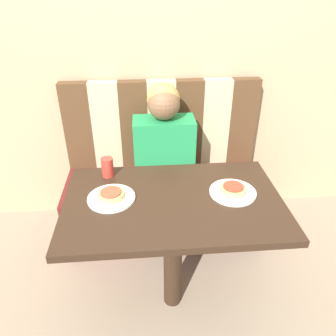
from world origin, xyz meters
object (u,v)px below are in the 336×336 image
(person, at_px, (164,136))
(drinking_cup, at_px, (108,167))
(plate_right, at_px, (233,192))
(pizza_left, at_px, (111,194))
(pizza_right, at_px, (233,189))
(plate_left, at_px, (111,198))

(person, height_order, drinking_cup, person)
(plate_right, bearing_deg, person, 116.17)
(pizza_left, bearing_deg, pizza_right, 0.00)
(pizza_left, height_order, drinking_cup, drinking_cup)
(plate_right, height_order, pizza_left, pizza_left)
(person, xyz_separation_m, drinking_cup, (-0.33, -0.38, 0.01))
(plate_left, xyz_separation_m, pizza_right, (0.59, 0.00, 0.02))
(person, distance_m, pizza_left, 0.67)
(plate_left, bearing_deg, plate_right, 0.00)
(person, bearing_deg, pizza_left, -116.17)
(person, height_order, plate_right, person)
(plate_left, xyz_separation_m, pizza_left, (0.00, 0.00, 0.02))
(person, height_order, plate_left, person)
(plate_left, height_order, pizza_right, pizza_right)
(pizza_left, relative_size, drinking_cup, 1.22)
(person, bearing_deg, plate_right, -63.83)
(pizza_right, bearing_deg, plate_left, -180.00)
(pizza_left, bearing_deg, person, 63.83)
(person, xyz_separation_m, pizza_right, (0.30, -0.60, -0.02))
(person, relative_size, drinking_cup, 6.35)
(plate_left, bearing_deg, drinking_cup, 98.01)
(pizza_left, xyz_separation_m, drinking_cup, (-0.03, 0.22, 0.03))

